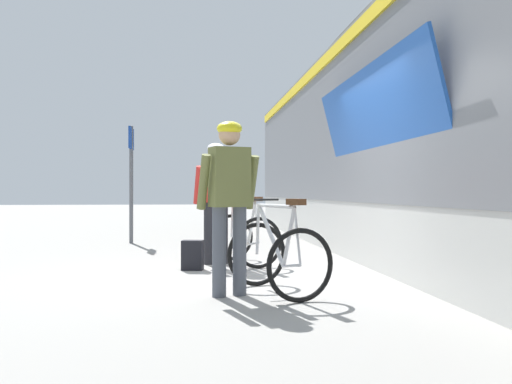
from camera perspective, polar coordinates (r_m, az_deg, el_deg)
ground_plane at (r=6.89m, az=0.78°, el=-8.77°), size 80.00×80.00×0.00m
train_car at (r=9.40m, az=18.02°, el=5.60°), size 3.25×19.29×3.88m
cyclist_near_in_olive at (r=5.60m, az=-2.75°, el=0.04°), size 0.66×0.42×1.76m
cyclist_far_in_red at (r=8.11m, az=-4.14°, el=0.03°), size 0.65×0.40×1.76m
bicycle_near_silver at (r=5.76m, az=2.19°, el=-6.46°), size 0.99×1.23×0.99m
bicycle_far_white at (r=8.08m, az=-1.19°, el=-4.60°), size 1.00×1.23×0.99m
backpack_on_platform at (r=7.56m, az=-6.53°, el=-6.46°), size 0.31×0.23×0.40m
platform_sign_post at (r=11.68m, az=-12.69°, el=2.81°), size 0.08×0.70×2.40m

